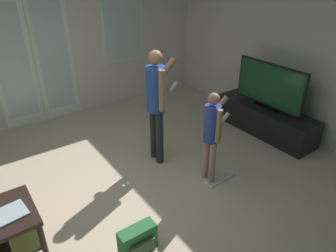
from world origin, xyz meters
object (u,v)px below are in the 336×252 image
at_px(loose_keyboard, 220,179).
at_px(person_adult, 157,98).
at_px(laptop_closed, 8,214).
at_px(flat_screen_tv, 270,86).
at_px(backpack, 138,240).
at_px(tv_stand, 264,120).
at_px(person_child, 212,131).

bearing_deg(loose_keyboard, person_adult, 113.74).
height_order(loose_keyboard, laptop_closed, laptop_closed).
bearing_deg(flat_screen_tv, backpack, -163.36).
xyz_separation_m(person_adult, backpack, (-1.01, -1.18, -0.78)).
height_order(flat_screen_tv, person_adult, person_adult).
bearing_deg(loose_keyboard, backpack, -166.52).
xyz_separation_m(tv_stand, backpack, (-2.83, -0.84, -0.08)).
height_order(backpack, laptop_closed, laptop_closed).
bearing_deg(backpack, flat_screen_tv, 16.64).
distance_m(backpack, laptop_closed, 1.16).
distance_m(person_child, loose_keyboard, 0.71).
bearing_deg(tv_stand, person_adult, 169.41).
bearing_deg(loose_keyboard, flat_screen_tv, 19.58).
relative_size(flat_screen_tv, backpack, 3.31).
height_order(tv_stand, laptop_closed, laptop_closed).
xyz_separation_m(person_adult, person_child, (0.26, -0.76, -0.21)).
bearing_deg(person_adult, person_child, -71.30).
xyz_separation_m(flat_screen_tv, loose_keyboard, (-1.45, -0.51, -0.77)).
bearing_deg(laptop_closed, tv_stand, -3.40).
relative_size(loose_keyboard, laptop_closed, 1.47).
bearing_deg(person_adult, laptop_closed, -163.12).
height_order(backpack, loose_keyboard, backpack).
bearing_deg(flat_screen_tv, laptop_closed, -176.17).
relative_size(flat_screen_tv, loose_keyboard, 2.67).
height_order(tv_stand, person_adult, person_adult).
xyz_separation_m(flat_screen_tv, person_child, (-1.56, -0.43, -0.08)).
bearing_deg(person_child, person_adult, 108.70).
relative_size(person_adult, loose_keyboard, 3.41).
relative_size(tv_stand, backpack, 4.66).
distance_m(person_adult, laptop_closed, 2.07).
bearing_deg(laptop_closed, person_child, -11.68).
xyz_separation_m(person_adult, laptop_closed, (-1.94, -0.59, -0.41)).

